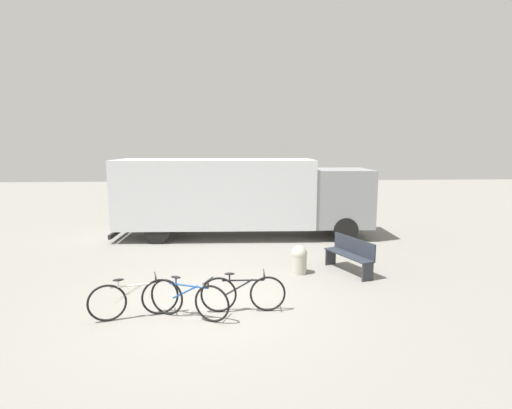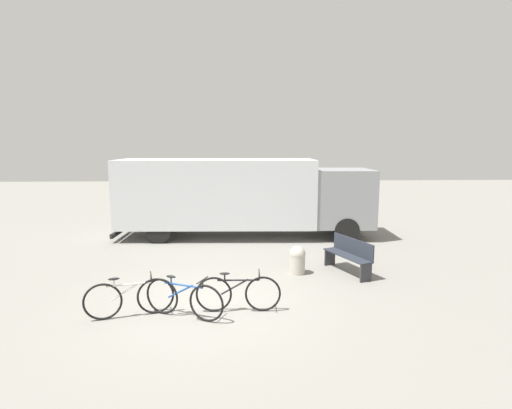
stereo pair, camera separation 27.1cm
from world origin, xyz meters
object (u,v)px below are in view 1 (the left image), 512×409
object	(u,v)px
bicycle_middle	(189,299)
park_bench	(350,254)
bicycle_far	(243,293)
bollard_near_bench	(299,259)
delivery_truck	(240,194)
bicycle_near	(134,299)

from	to	relation	value
bicycle_middle	park_bench	bearing A→B (deg)	56.66
bicycle_far	bollard_near_bench	distance (m)	2.90
delivery_truck	bicycle_far	bearing A→B (deg)	-89.18
bicycle_middle	bollard_near_bench	size ratio (longest dim) A/B	2.16
park_bench	bicycle_near	world-z (taller)	park_bench
delivery_truck	bicycle_far	distance (m)	7.05
bicycle_middle	bollard_near_bench	xyz separation A→B (m)	(2.70, 2.67, 0.00)
bicycle_middle	bollard_near_bench	bearing A→B (deg)	68.14
bicycle_middle	bicycle_far	world-z (taller)	same
park_bench	bollard_near_bench	xyz separation A→B (m)	(-1.42, -0.03, -0.12)
delivery_truck	bicycle_near	xyz separation A→B (m)	(-2.32, -7.10, -1.23)
park_bench	bicycle_near	bearing A→B (deg)	94.48
delivery_truck	bollard_near_bench	bearing A→B (deg)	-70.09
delivery_truck	bicycle_middle	distance (m)	7.40
bicycle_near	bollard_near_bench	distance (m)	4.59
delivery_truck	bicycle_middle	size ratio (longest dim) A/B	5.78
park_bench	bicycle_far	distance (m)	3.89
bicycle_near	bicycle_far	bearing A→B (deg)	-11.01
park_bench	bicycle_middle	world-z (taller)	park_bench
park_bench	delivery_truck	bearing A→B (deg)	10.76
delivery_truck	bicycle_far	size ratio (longest dim) A/B	5.36
bicycle_middle	bicycle_far	bearing A→B (deg)	36.29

